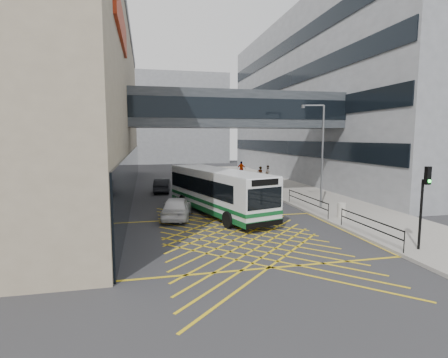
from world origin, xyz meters
TOP-DOWN VIEW (x-y plane):
  - ground at (0.00, 0.00)m, footprint 120.00×120.00m
  - building_right at (23.98, 24.00)m, footprint 24.09×44.00m
  - building_far at (-2.00, 60.00)m, footprint 28.00×16.00m
  - skybridge at (3.00, 12.00)m, footprint 20.00×4.10m
  - pavement at (9.00, 15.00)m, footprint 6.00×54.00m
  - box_junction at (0.00, 0.00)m, footprint 12.00×9.00m
  - bus at (-0.09, 5.74)m, footprint 5.49×11.08m
  - car_white at (-2.90, 4.95)m, footprint 2.74×4.90m
  - car_dark at (-3.29, 16.23)m, footprint 2.11×4.39m
  - car_silver at (2.26, 24.39)m, footprint 2.51×4.37m
  - traffic_light at (7.22, -4.28)m, footprint 0.29×0.45m
  - street_lamp at (7.52, 5.85)m, footprint 1.65×0.65m
  - litter_bin at (7.23, 2.27)m, footprint 0.54×0.54m
  - kerb_railings at (6.15, 1.78)m, footprint 0.05×12.54m
  - bollards at (6.25, 15.00)m, footprint 0.14×10.14m
  - pedestrian_a at (7.82, 20.14)m, footprint 0.76×0.58m
  - pedestrian_b at (9.82, 23.07)m, footprint 0.92×0.77m
  - pedestrian_c at (7.43, 26.67)m, footprint 1.24×0.83m

SIDE VIEW (x-z plane):
  - ground at x=0.00m, z-range 0.00..0.00m
  - box_junction at x=0.00m, z-range 0.00..0.01m
  - pavement at x=9.00m, z-range 0.00..0.16m
  - bollards at x=6.25m, z-range 0.16..1.06m
  - litter_bin at x=7.23m, z-range 0.16..1.10m
  - car_silver at x=2.26m, z-range 0.00..1.28m
  - car_dark at x=-3.29m, z-range 0.00..1.32m
  - car_white at x=-2.90m, z-range 0.00..1.47m
  - kerb_railings at x=6.15m, z-range 0.38..1.38m
  - pedestrian_b at x=9.82m, z-range 0.16..1.80m
  - pedestrian_a at x=7.82m, z-range 0.16..1.95m
  - pedestrian_c at x=7.43m, z-range 0.16..2.08m
  - bus at x=-0.09m, z-range 0.11..3.15m
  - traffic_light at x=7.22m, z-range 0.73..4.50m
  - street_lamp at x=7.52m, z-range 0.67..8.02m
  - skybridge at x=3.00m, z-range 6.00..9.00m
  - building_far at x=-2.00m, z-range 0.00..18.00m
  - building_right at x=23.98m, z-range 0.00..20.00m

